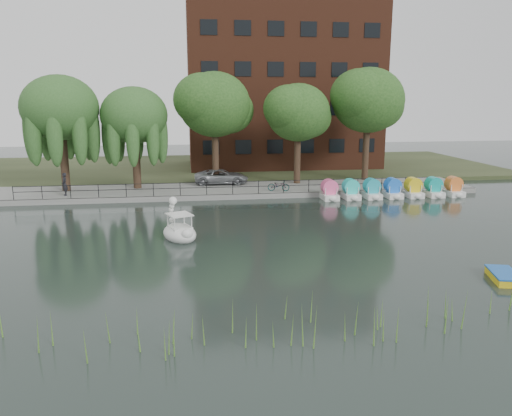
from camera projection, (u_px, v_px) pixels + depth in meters
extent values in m
plane|color=#313F39|center=(257.00, 249.00, 25.70)|extent=(120.00, 120.00, 0.00)
cube|color=gray|center=(230.00, 190.00, 41.12)|extent=(40.00, 6.00, 0.40)
cube|color=gray|center=(233.00, 197.00, 38.27)|extent=(40.00, 0.25, 0.40)
cube|color=#47512D|center=(218.00, 167.00, 54.66)|extent=(60.00, 22.00, 0.36)
cylinder|color=black|center=(233.00, 182.00, 38.22)|extent=(32.00, 0.04, 0.04)
cylinder|color=black|center=(233.00, 187.00, 38.30)|extent=(32.00, 0.04, 0.04)
cylinder|color=black|center=(233.00, 188.00, 38.31)|extent=(0.05, 0.05, 1.00)
cube|color=#4C1E16|center=(282.00, 81.00, 53.63)|extent=(20.00, 10.00, 18.00)
cylinder|color=#473323|center=(65.00, 164.00, 39.33)|extent=(0.60, 0.60, 4.20)
ellipsoid|color=#437435|center=(60.00, 108.00, 38.38)|extent=(5.88, 5.88, 5.00)
cylinder|color=#473323|center=(137.00, 165.00, 40.61)|extent=(0.60, 0.60, 3.80)
ellipsoid|color=#437435|center=(134.00, 115.00, 39.75)|extent=(5.32, 5.32, 4.52)
cylinder|color=#473323|center=(216.00, 158.00, 42.39)|extent=(0.60, 0.60, 4.50)
ellipsoid|color=#46742C|center=(215.00, 104.00, 41.43)|extent=(6.00, 6.00, 5.10)
cylinder|color=#473323|center=(297.00, 160.00, 42.91)|extent=(0.60, 0.60, 4.05)
ellipsoid|color=#46742C|center=(298.00, 113.00, 42.05)|extent=(5.40, 5.40, 4.59)
cylinder|color=#473323|center=(366.00, 153.00, 44.70)|extent=(0.60, 0.60, 4.72)
ellipsoid|color=#46742C|center=(368.00, 100.00, 43.69)|extent=(6.30, 6.30, 5.36)
imported|color=gray|center=(221.00, 176.00, 42.70)|extent=(2.57, 5.33, 1.46)
imported|color=gray|center=(279.00, 185.00, 39.53)|extent=(0.97, 1.81, 1.00)
imported|color=black|center=(64.00, 183.00, 37.59)|extent=(0.77, 0.86, 1.98)
ellipsoid|color=white|center=(180.00, 234.00, 27.59)|extent=(2.51, 3.06, 0.58)
cube|color=white|center=(180.00, 229.00, 27.45)|extent=(1.43, 1.48, 0.29)
cube|color=white|center=(179.00, 215.00, 27.31)|extent=(1.62, 1.67, 0.06)
ellipsoid|color=white|center=(187.00, 234.00, 26.59)|extent=(0.75, 0.67, 0.55)
sphere|color=white|center=(173.00, 201.00, 27.97)|extent=(0.47, 0.47, 0.47)
cone|color=black|center=(171.00, 200.00, 28.24)|extent=(0.27, 0.31, 0.19)
cylinder|color=yellow|center=(172.00, 201.00, 28.12)|extent=(0.27, 0.18, 0.25)
cube|color=white|center=(329.00, 197.00, 38.29)|extent=(1.15, 1.70, 0.44)
cylinder|color=#F95C99|center=(329.00, 187.00, 38.23)|extent=(0.90, 1.20, 0.90)
cube|color=white|center=(351.00, 196.00, 38.52)|extent=(1.15, 1.70, 0.44)
cylinder|color=#2AD1C6|center=(351.00, 187.00, 38.46)|extent=(0.90, 1.20, 0.90)
cube|color=white|center=(372.00, 195.00, 38.76)|extent=(1.15, 1.70, 0.44)
cylinder|color=#25A5B8|center=(372.00, 186.00, 38.70)|extent=(0.90, 1.20, 0.90)
cube|color=white|center=(393.00, 195.00, 38.99)|extent=(1.15, 1.70, 0.44)
cylinder|color=blue|center=(393.00, 185.00, 38.93)|extent=(0.90, 1.20, 0.90)
cube|color=white|center=(413.00, 194.00, 39.22)|extent=(1.15, 1.70, 0.44)
cylinder|color=yellow|center=(413.00, 185.00, 39.16)|extent=(0.90, 1.20, 0.90)
cube|color=white|center=(433.00, 194.00, 39.45)|extent=(1.15, 1.70, 0.44)
cylinder|color=#12A39D|center=(434.00, 184.00, 39.39)|extent=(0.90, 1.20, 0.90)
cube|color=white|center=(454.00, 193.00, 39.69)|extent=(1.15, 1.70, 0.44)
cylinder|color=orange|center=(454.00, 184.00, 39.63)|extent=(0.90, 1.20, 0.90)
cube|color=yellow|center=(504.00, 277.00, 21.33)|extent=(1.49, 2.16, 0.34)
cube|color=#1959B2|center=(504.00, 273.00, 21.29)|extent=(1.55, 2.22, 0.07)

